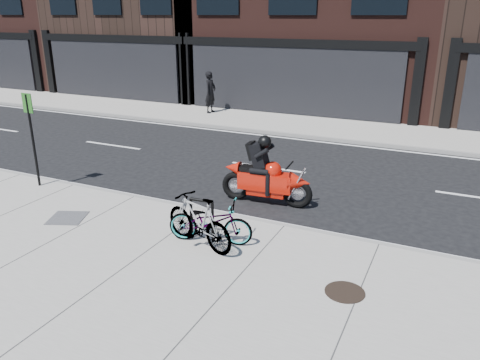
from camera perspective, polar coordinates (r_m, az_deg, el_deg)
The scene contains 11 objects.
ground at distance 12.63m, azimuth -0.01°, elevation -1.01°, with size 120.00×120.00×0.00m, color black.
sidewalk_near at distance 8.78m, azimuth -14.37°, elevation -10.99°, with size 60.00×6.00×0.13m, color gray.
sidewalk_far at distance 19.61m, azimuth 9.78°, elevation 6.39°, with size 60.00×3.50×0.13m, color gray.
bike_rack at distance 9.36m, azimuth -4.67°, elevation -4.40°, with size 0.53×0.09×0.88m.
bicycle_front at distance 9.27m, azimuth -3.64°, elevation -5.08°, with size 0.59×1.70×0.90m, color gray.
bicycle_rear at distance 9.12m, azimuth -5.07°, elevation -5.01°, with size 0.50×1.76×1.06m, color gray.
motorcycle at distance 11.39m, azimuth 3.70°, elevation 0.39°, with size 2.33×0.60×1.74m.
pedestrian at distance 21.82m, azimuth -3.62°, elevation 10.63°, with size 0.68×0.45×1.87m, color black.
manhole_cover at distance 8.07m, azimuth 12.66°, elevation -13.18°, with size 0.66×0.66×0.01m, color black.
utility_grate at distance 11.18m, azimuth -20.30°, elevation -4.35°, with size 0.75×0.75×0.01m, color #444446.
sign_post at distance 13.18m, azimuth -24.06°, elevation 5.39°, with size 0.33×0.07×2.45m.
Camera 1 is at (5.06, -10.69, 4.44)m, focal length 35.00 mm.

